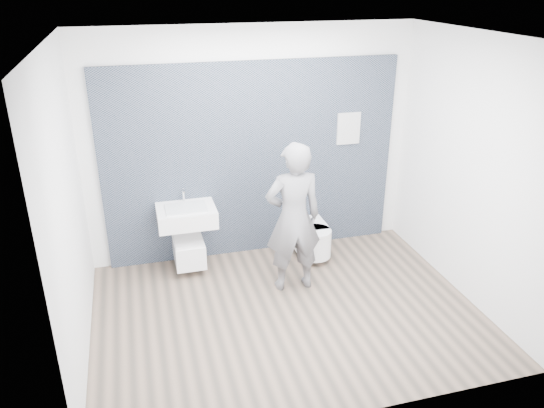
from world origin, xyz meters
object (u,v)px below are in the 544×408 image
object	(u,v)px
washbasin	(186,215)
toilet_square	(189,249)
visitor	(293,218)
toilet_rounded	(312,238)

from	to	relation	value
washbasin	toilet_square	distance (m)	0.45
washbasin	visitor	world-z (taller)	visitor
toilet_rounded	toilet_square	bearing A→B (deg)	176.73
washbasin	toilet_rounded	distance (m)	1.60
visitor	toilet_square	bearing A→B (deg)	-31.92
toilet_rounded	washbasin	bearing A→B (deg)	176.85
washbasin	toilet_square	world-z (taller)	washbasin
toilet_rounded	visitor	distance (m)	0.98
toilet_square	toilet_rounded	xyz separation A→B (m)	(1.53, -0.09, -0.02)
visitor	toilet_rounded	bearing A→B (deg)	-124.75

